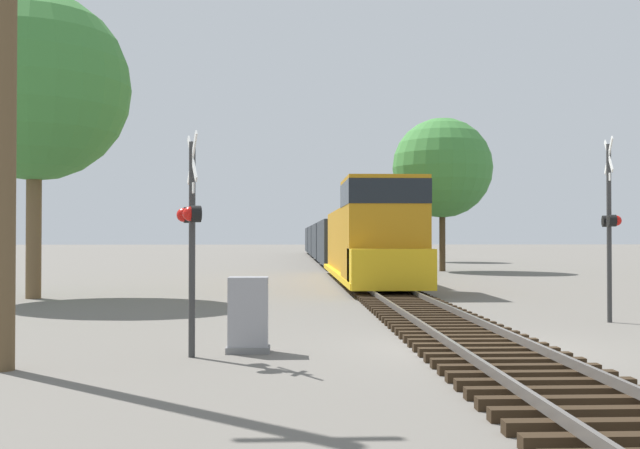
{
  "coord_description": "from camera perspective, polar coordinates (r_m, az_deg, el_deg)",
  "views": [
    {
      "loc": [
        -3.67,
        -14.49,
        2.19
      ],
      "look_at": [
        -2.9,
        3.81,
        2.49
      ],
      "focal_mm": 42.0,
      "sensor_mm": 36.0,
      "label": 1
    }
  ],
  "objects": [
    {
      "name": "utility_pole",
      "position": [
        13.64,
        -22.8,
        11.38
      ],
      "size": [
        1.8,
        0.34,
        9.98
      ],
      "color": "brown",
      "rests_on": "ground"
    },
    {
      "name": "relay_cabinet",
      "position": [
        14.33,
        -5.49,
        -6.9
      ],
      "size": [
        0.82,
        0.51,
        1.43
      ],
      "color": "slate",
      "rests_on": "ground"
    },
    {
      "name": "ground_plane",
      "position": [
        15.11,
        11.84,
        -9.27
      ],
      "size": [
        400.0,
        400.0,
        0.0
      ],
      "primitive_type": "plane",
      "color": "#666059"
    },
    {
      "name": "tree_far_right",
      "position": [
        28.96,
        -20.92,
        9.76
      ],
      "size": [
        6.74,
        6.74,
        10.93
      ],
      "color": "brown",
      "rests_on": "ground"
    },
    {
      "name": "crossing_signal_far",
      "position": [
        20.56,
        21.23,
        0.16
      ],
      "size": [
        0.48,
        1.01,
        4.74
      ],
      "rotation": [
        0.0,
        0.0,
        1.37
      ],
      "color": "#333333",
      "rests_on": "ground"
    },
    {
      "name": "tree_mid_background",
      "position": [
        48.58,
        9.29,
        4.27
      ],
      "size": [
        6.38,
        6.38,
        9.8
      ],
      "color": "#473521",
      "rests_on": "ground"
    },
    {
      "name": "rail_track_bed",
      "position": [
        15.09,
        11.84,
        -8.76
      ],
      "size": [
        2.6,
        160.0,
        0.31
      ],
      "color": "black",
      "rests_on": "ground"
    },
    {
      "name": "freight_train",
      "position": [
        62.63,
        0.96,
        -1.29
      ],
      "size": [
        3.06,
        77.04,
        4.47
      ],
      "color": "#B77A14",
      "rests_on": "ground"
    },
    {
      "name": "crossing_signal_near",
      "position": [
        13.83,
        -9.83,
        -0.05
      ],
      "size": [
        0.56,
        1.01,
        4.09
      ],
      "rotation": [
        0.0,
        0.0,
        -1.27
      ],
      "color": "#333333",
      "rests_on": "ground"
    },
    {
      "name": "tree_deep_background",
      "position": [
        67.05,
        8.05,
        3.14
      ],
      "size": [
        4.91,
        4.91,
        9.45
      ],
      "color": "brown",
      "rests_on": "ground"
    }
  ]
}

